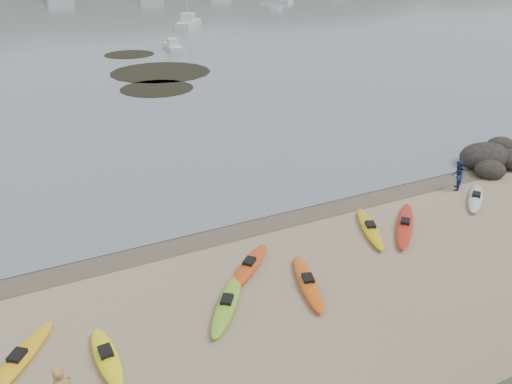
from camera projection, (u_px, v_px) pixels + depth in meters
ground at (256, 220)px, 24.20m from camera, size 600.00×600.00×0.00m
wet_sand at (259, 222)px, 23.95m from camera, size 60.00×60.00×0.00m
kayaks at (301, 265)px, 20.40m from camera, size 25.11×6.28×0.34m
person_east at (457, 176)px, 26.93m from camera, size 1.02×0.99×1.66m
rock_cluster at (494, 161)px, 30.42m from camera, size 5.11×3.73×1.64m
kelp_mats at (153, 72)px, 54.11m from camera, size 11.22×25.24×0.04m
moored_boats at (90, 20)px, 91.16m from camera, size 109.70×63.57×1.24m
far_hills at (134, 27)px, 203.65m from camera, size 550.00×135.00×80.00m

